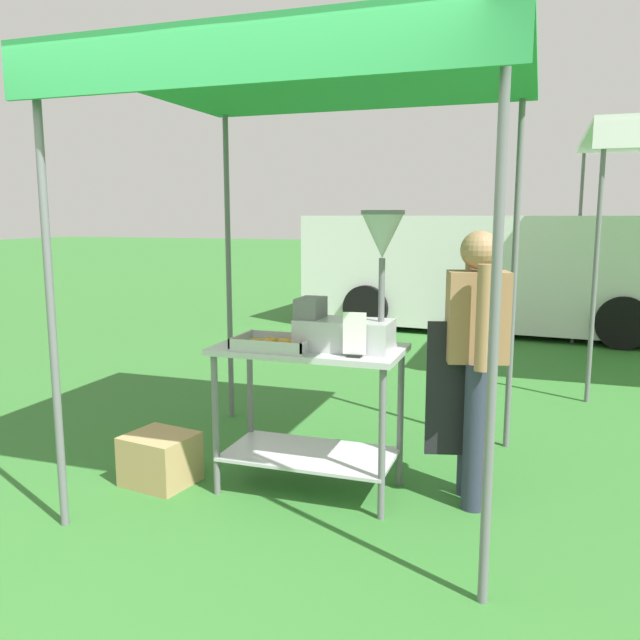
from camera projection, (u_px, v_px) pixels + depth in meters
The scene contains 9 objects.
ground_plane at pixel (420, 341), 8.82m from camera, with size 70.00×70.00×0.00m, color #33702D.
stall_canopy at pixel (314, 89), 3.74m from camera, with size 2.45×2.26×2.53m.
donut_cart at pixel (310, 389), 3.93m from camera, with size 1.13×0.60×0.91m.
donut_tray at pixel (276, 344), 3.83m from camera, with size 0.46×0.33×0.07m.
donut_fryer at pixel (354, 301), 3.73m from camera, with size 0.62×0.28×0.81m.
menu_sign at pixel (354, 338), 3.58m from camera, with size 0.13×0.05×0.25m.
vendor at pixel (475, 354), 3.72m from camera, with size 0.47×0.54×1.61m.
supply_crate at pixel (160, 459), 4.11m from camera, with size 0.46×0.43×0.32m.
van_white at pixel (495, 270), 9.66m from camera, with size 5.69×2.39×1.69m.
Camera 1 is at (1.49, -2.64, 1.69)m, focal length 36.20 mm.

